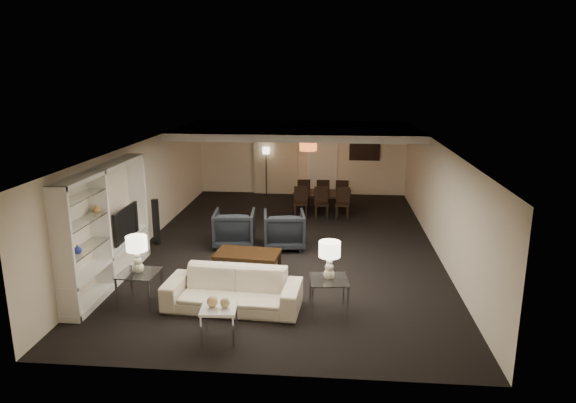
% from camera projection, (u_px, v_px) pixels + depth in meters
% --- Properties ---
extents(floor, '(11.00, 11.00, 0.00)m').
position_uv_depth(floor, '(288.00, 245.00, 12.48)').
color(floor, black).
rests_on(floor, ground).
extents(ceiling, '(7.00, 11.00, 0.02)m').
position_uv_depth(ceiling, '(288.00, 143.00, 11.87)').
color(ceiling, silver).
rests_on(ceiling, ground).
extents(wall_back, '(7.00, 0.02, 2.50)m').
position_uv_depth(wall_back, '(302.00, 158.00, 17.48)').
color(wall_back, beige).
rests_on(wall_back, ground).
extents(wall_front, '(7.00, 0.02, 2.50)m').
position_uv_depth(wall_front, '(252.00, 292.00, 6.86)').
color(wall_front, beige).
rests_on(wall_front, ground).
extents(wall_left, '(0.02, 11.00, 2.50)m').
position_uv_depth(wall_left, '(145.00, 192.00, 12.47)').
color(wall_left, beige).
rests_on(wall_left, ground).
extents(wall_right, '(0.02, 11.00, 2.50)m').
position_uv_depth(wall_right, '(438.00, 199.00, 11.87)').
color(wall_right, beige).
rests_on(wall_right, ground).
extents(ceiling_soffit, '(7.00, 4.00, 0.20)m').
position_uv_depth(ceiling_soffit, '(298.00, 130.00, 15.27)').
color(ceiling_soffit, silver).
rests_on(ceiling_soffit, ceiling).
extents(curtains, '(1.50, 0.12, 2.40)m').
position_uv_depth(curtains, '(276.00, 159.00, 17.50)').
color(curtains, beige).
rests_on(curtains, wall_back).
extents(door, '(0.90, 0.05, 2.10)m').
position_uv_depth(door, '(323.00, 164.00, 17.44)').
color(door, silver).
rests_on(door, wall_back).
extents(painting, '(0.95, 0.04, 0.65)m').
position_uv_depth(painting, '(365.00, 150.00, 17.19)').
color(painting, '#142D38').
rests_on(painting, wall_back).
extents(media_unit, '(0.38, 3.40, 2.35)m').
position_uv_depth(media_unit, '(107.00, 227.00, 9.97)').
color(media_unit, white).
rests_on(media_unit, wall_left).
extents(pendant_light, '(0.52, 0.52, 0.24)m').
position_uv_depth(pendant_light, '(308.00, 147.00, 15.36)').
color(pendant_light, '#D8591E').
rests_on(pendant_light, ceiling_soffit).
extents(sofa, '(2.46, 1.10, 0.70)m').
position_uv_depth(sofa, '(233.00, 290.00, 9.10)').
color(sofa, beige).
rests_on(sofa, floor).
extents(coffee_table, '(1.39, 0.89, 0.47)m').
position_uv_depth(coffee_table, '(248.00, 263.00, 10.67)').
color(coffee_table, black).
rests_on(coffee_table, floor).
extents(armchair_left, '(1.04, 1.07, 0.89)m').
position_uv_depth(armchair_left, '(234.00, 228.00, 12.31)').
color(armchair_left, black).
rests_on(armchair_left, floor).
extents(armchair_right, '(1.08, 1.10, 0.89)m').
position_uv_depth(armchair_right, '(284.00, 230.00, 12.21)').
color(armchair_right, black).
rests_on(armchair_right, floor).
extents(side_table_left, '(0.70, 0.70, 0.62)m').
position_uv_depth(side_table_left, '(140.00, 288.00, 9.25)').
color(side_table_left, white).
rests_on(side_table_left, floor).
extents(side_table_right, '(0.73, 0.73, 0.62)m').
position_uv_depth(side_table_right, '(329.00, 295.00, 8.96)').
color(side_table_right, silver).
rests_on(side_table_right, floor).
extents(table_lamp_left, '(0.39, 0.39, 0.68)m').
position_uv_depth(table_lamp_left, '(137.00, 255.00, 9.09)').
color(table_lamp_left, beige).
rests_on(table_lamp_left, side_table_left).
extents(table_lamp_right, '(0.39, 0.39, 0.68)m').
position_uv_depth(table_lamp_right, '(329.00, 261.00, 8.80)').
color(table_lamp_right, white).
rests_on(table_lamp_right, side_table_right).
extents(marble_table, '(0.60, 0.60, 0.55)m').
position_uv_depth(marble_table, '(219.00, 323.00, 8.06)').
color(marble_table, white).
rests_on(marble_table, floor).
extents(gold_gourd_a, '(0.18, 0.18, 0.18)m').
position_uv_depth(gold_gourd_a, '(212.00, 301.00, 7.97)').
color(gold_gourd_a, '#E3B178').
rests_on(gold_gourd_a, marble_table).
extents(gold_gourd_b, '(0.15, 0.15, 0.15)m').
position_uv_depth(gold_gourd_b, '(225.00, 303.00, 7.96)').
color(gold_gourd_b, tan).
rests_on(gold_gourd_b, marble_table).
extents(television, '(1.16, 0.15, 0.67)m').
position_uv_depth(television, '(120.00, 223.00, 10.53)').
color(television, black).
rests_on(television, media_unit).
extents(vase_blue, '(0.15, 0.15, 0.16)m').
position_uv_depth(vase_blue, '(77.00, 249.00, 8.83)').
color(vase_blue, '#2634A6').
rests_on(vase_blue, media_unit).
extents(vase_amber, '(0.15, 0.15, 0.16)m').
position_uv_depth(vase_amber, '(96.00, 209.00, 9.50)').
color(vase_amber, '#AC7D39').
rests_on(vase_amber, media_unit).
extents(floor_speaker, '(0.15, 0.15, 1.13)m').
position_uv_depth(floor_speaker, '(156.00, 222.00, 12.43)').
color(floor_speaker, black).
rests_on(floor_speaker, floor).
extents(dining_table, '(1.75, 1.04, 0.60)m').
position_uv_depth(dining_table, '(322.00, 202.00, 15.34)').
color(dining_table, black).
rests_on(dining_table, floor).
extents(chair_nl, '(0.42, 0.42, 0.89)m').
position_uv_depth(chair_nl, '(301.00, 203.00, 14.73)').
color(chair_nl, black).
rests_on(chair_nl, floor).
extents(chair_nm, '(0.45, 0.45, 0.89)m').
position_uv_depth(chair_nm, '(322.00, 203.00, 14.68)').
color(chair_nm, black).
rests_on(chair_nm, floor).
extents(chair_nr, '(0.45, 0.45, 0.89)m').
position_uv_depth(chair_nr, '(343.00, 204.00, 14.63)').
color(chair_nr, black).
rests_on(chair_nr, floor).
extents(chair_fl, '(0.46, 0.46, 0.89)m').
position_uv_depth(chair_fl, '(303.00, 192.00, 15.98)').
color(chair_fl, black).
rests_on(chair_fl, floor).
extents(chair_fm, '(0.44, 0.44, 0.89)m').
position_uv_depth(chair_fm, '(323.00, 193.00, 15.93)').
color(chair_fm, black).
rests_on(chair_fm, floor).
extents(chair_fr, '(0.42, 0.42, 0.89)m').
position_uv_depth(chair_fr, '(342.00, 193.00, 15.88)').
color(chair_fr, black).
rests_on(chair_fr, floor).
extents(floor_lamp, '(0.29, 0.29, 1.63)m').
position_uv_depth(floor_lamp, '(266.00, 171.00, 17.40)').
color(floor_lamp, black).
rests_on(floor_lamp, floor).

